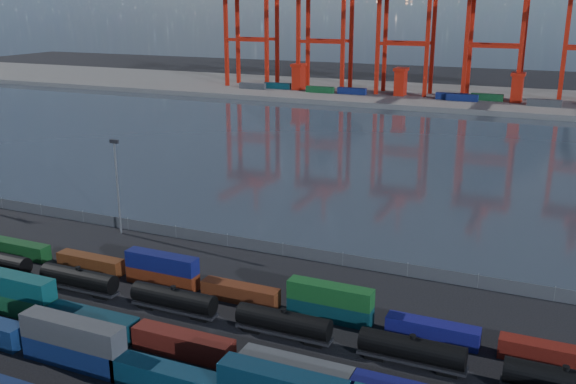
% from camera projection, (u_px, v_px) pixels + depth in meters
% --- Properties ---
extents(ground, '(700.00, 700.00, 0.00)m').
position_uv_depth(ground, '(188.00, 336.00, 77.15)').
color(ground, black).
rests_on(ground, ground).
extents(harbor_water, '(700.00, 700.00, 0.00)m').
position_uv_depth(harbor_water, '(403.00, 154.00, 169.22)').
color(harbor_water, '#2A333D').
rests_on(harbor_water, ground).
extents(far_quay, '(700.00, 70.00, 2.00)m').
position_uv_depth(far_quay, '(466.00, 98.00, 261.02)').
color(far_quay, '#514F4C').
rests_on(far_quay, ground).
extents(container_row_south, '(139.87, 2.58, 5.50)m').
position_uv_depth(container_row_south, '(40.00, 337.00, 72.36)').
color(container_row_south, '#484A4E').
rests_on(container_row_south, ground).
extents(container_row_mid, '(141.80, 2.52, 5.38)m').
position_uv_depth(container_row_mid, '(125.00, 325.00, 75.74)').
color(container_row_mid, '#414447').
rests_on(container_row_mid, ground).
extents(container_row_north, '(140.46, 2.24, 4.77)m').
position_uv_depth(container_row_north, '(171.00, 277.00, 90.06)').
color(container_row_north, navy).
rests_on(container_row_north, ground).
extents(tanker_string, '(105.17, 2.61, 3.74)m').
position_uv_depth(tanker_string, '(174.00, 299.00, 82.51)').
color(tanker_string, black).
rests_on(tanker_string, ground).
extents(waterfront_fence, '(160.12, 0.12, 2.20)m').
position_uv_depth(waterfront_fence, '(283.00, 250.00, 101.41)').
color(waterfront_fence, '#595B5E').
rests_on(waterfront_fence, ground).
extents(yard_light_mast, '(1.60, 0.40, 16.60)m').
position_uv_depth(yard_light_mast, '(117.00, 182.00, 108.91)').
color(yard_light_mast, slate).
rests_on(yard_light_mast, ground).
extents(gantry_cranes, '(197.76, 43.71, 59.19)m').
position_uv_depth(gantry_cranes, '(451.00, 8.00, 248.11)').
color(gantry_cranes, red).
rests_on(gantry_cranes, ground).
extents(quay_containers, '(172.58, 10.99, 2.60)m').
position_uv_depth(quay_containers, '(432.00, 95.00, 251.87)').
color(quay_containers, navy).
rests_on(quay_containers, far_quay).
extents(straddle_carriers, '(140.00, 7.00, 11.10)m').
position_uv_depth(straddle_carriers, '(457.00, 84.00, 251.28)').
color(straddle_carriers, red).
rests_on(straddle_carriers, far_quay).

